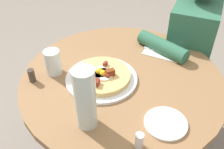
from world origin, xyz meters
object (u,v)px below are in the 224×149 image
object	(u,v)px
pizza_plate	(102,79)
water_glass	(53,62)
breakfast_pizza	(102,75)
pepper_shaker	(32,75)
dining_table	(121,106)
water_bottle	(85,99)
fork	(164,48)
knife	(162,52)
bread_plate	(166,123)
salt_shaker	(139,141)
person_seated	(185,68)

from	to	relation	value
pizza_plate	water_glass	world-z (taller)	water_glass
breakfast_pizza	pepper_shaker	xyz separation A→B (m)	(-0.12, 0.26, 0.00)
dining_table	water_bottle	xyz separation A→B (m)	(-0.28, 0.02, 0.30)
water_bottle	pepper_shaker	distance (m)	0.35
fork	knife	distance (m)	0.04
bread_plate	fork	size ratio (longest dim) A/B	0.84
bread_plate	knife	world-z (taller)	bread_plate
pepper_shaker	salt_shaker	bearing A→B (deg)	-105.29
salt_shaker	bread_plate	bearing A→B (deg)	-25.98
person_seated	water_bottle	xyz separation A→B (m)	(-0.79, 0.24, 0.37)
breakfast_pizza	fork	bearing A→B (deg)	-29.63
person_seated	water_bottle	size ratio (longest dim) A/B	4.82
person_seated	pizza_plate	xyz separation A→B (m)	(-0.56, 0.29, 0.25)
pizza_plate	bread_plate	size ratio (longest dim) A/B	1.99
person_seated	knife	size ratio (longest dim) A/B	6.31
person_seated	water_glass	size ratio (longest dim) A/B	10.31
pizza_plate	breakfast_pizza	distance (m)	0.02
dining_table	pizza_plate	size ratio (longest dim) A/B	2.88
fork	salt_shaker	distance (m)	0.59
pizza_plate	fork	bearing A→B (deg)	-29.84
person_seated	pepper_shaker	bearing A→B (deg)	140.28
fork	knife	xyz separation A→B (m)	(-0.04, 0.00, 0.00)
person_seated	salt_shaker	distance (m)	0.86
person_seated	knife	distance (m)	0.38
pizza_plate	bread_plate	world-z (taller)	pizza_plate
person_seated	water_glass	distance (m)	0.83
bread_plate	knife	size ratio (longest dim) A/B	0.84
breakfast_pizza	salt_shaker	xyz separation A→B (m)	(-0.25, -0.24, 0.00)
knife	water_bottle	distance (m)	0.55
person_seated	knife	xyz separation A→B (m)	(-0.26, 0.11, 0.25)
pizza_plate	breakfast_pizza	world-z (taller)	breakfast_pizza
knife	pepper_shaker	bearing A→B (deg)	44.90
dining_table	knife	distance (m)	0.33
salt_shaker	pepper_shaker	size ratio (longest dim) A/B	1.00
fork	salt_shaker	bearing A→B (deg)	98.09
knife	bread_plate	bearing A→B (deg)	107.93
fork	salt_shaker	xyz separation A→B (m)	(-0.58, -0.06, 0.02)
dining_table	salt_shaker	distance (m)	0.41
salt_shaker	water_glass	bearing A→B (deg)	63.91
dining_table	pepper_shaker	bearing A→B (deg)	116.50
person_seated	fork	world-z (taller)	person_seated
water_bottle	pepper_shaker	size ratio (longest dim) A/B	4.10
water_glass	pepper_shaker	bearing A→B (deg)	147.21
bread_plate	water_glass	world-z (taller)	water_glass
water_glass	water_bottle	world-z (taller)	water_bottle
breakfast_pizza	water_glass	world-z (taller)	water_glass
fork	dining_table	bearing A→B (deg)	70.11
pizza_plate	bread_plate	xyz separation A→B (m)	(-0.13, -0.30, -0.00)
person_seated	water_glass	bearing A→B (deg)	139.40
bread_plate	water_bottle	distance (m)	0.29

